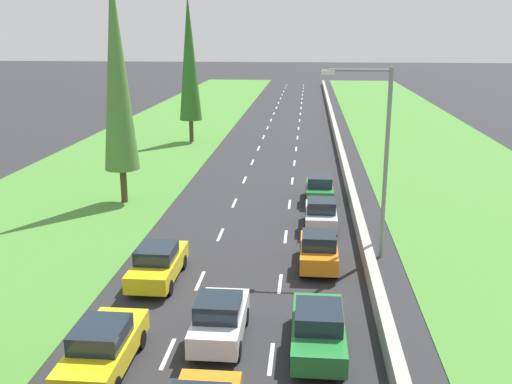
{
  "coord_description": "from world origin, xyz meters",
  "views": [
    {
      "loc": [
        2.78,
        -2.15,
        10.51
      ],
      "look_at": [
        -0.39,
        33.16,
        0.72
      ],
      "focal_mm": 40.86,
      "sensor_mm": 36.0,
      "label": 1
    }
  ],
  "objects_px": {
    "green_sedan_right_lane": "(318,329)",
    "poplar_tree_third": "(189,58)",
    "green_hatchback_right_lane": "(319,189)",
    "yellow_sedan_left_lane_third": "(158,263)",
    "poplar_tree_second": "(117,70)",
    "orange_hatchback_right_lane": "(319,250)",
    "white_hatchback_centre_lane": "(220,319)",
    "silver_hatchback_right_lane": "(321,214)",
    "street_light_mast": "(379,150)",
    "yellow_sedan_left_lane": "(103,347)"
  },
  "relations": [
    {
      "from": "white_hatchback_centre_lane",
      "to": "poplar_tree_second",
      "type": "distance_m",
      "value": 20.03
    },
    {
      "from": "silver_hatchback_right_lane",
      "to": "green_hatchback_right_lane",
      "type": "relative_size",
      "value": 1.0
    },
    {
      "from": "green_sedan_right_lane",
      "to": "poplar_tree_third",
      "type": "xyz_separation_m",
      "value": [
        -11.89,
        37.97,
        7.26
      ]
    },
    {
      "from": "green_sedan_right_lane",
      "to": "silver_hatchback_right_lane",
      "type": "xyz_separation_m",
      "value": [
        0.32,
        12.79,
        0.02
      ]
    },
    {
      "from": "orange_hatchback_right_lane",
      "to": "silver_hatchback_right_lane",
      "type": "relative_size",
      "value": 1.0
    },
    {
      "from": "yellow_sedan_left_lane_third",
      "to": "green_sedan_right_lane",
      "type": "bearing_deg",
      "value": -36.99
    },
    {
      "from": "orange_hatchback_right_lane",
      "to": "poplar_tree_second",
      "type": "bearing_deg",
      "value": 141.93
    },
    {
      "from": "green_sedan_right_lane",
      "to": "green_hatchback_right_lane",
      "type": "height_order",
      "value": "green_hatchback_right_lane"
    },
    {
      "from": "yellow_sedan_left_lane_third",
      "to": "orange_hatchback_right_lane",
      "type": "bearing_deg",
      "value": 17.19
    },
    {
      "from": "green_sedan_right_lane",
      "to": "silver_hatchback_right_lane",
      "type": "relative_size",
      "value": 1.15
    },
    {
      "from": "white_hatchback_centre_lane",
      "to": "green_hatchback_right_lane",
      "type": "xyz_separation_m",
      "value": [
        3.74,
        17.79,
        0.0
      ]
    },
    {
      "from": "green_sedan_right_lane",
      "to": "orange_hatchback_right_lane",
      "type": "distance_m",
      "value": 7.32
    },
    {
      "from": "orange_hatchback_right_lane",
      "to": "white_hatchback_centre_lane",
      "type": "height_order",
      "value": "same"
    },
    {
      "from": "yellow_sedan_left_lane",
      "to": "silver_hatchback_right_lane",
      "type": "relative_size",
      "value": 1.15
    },
    {
      "from": "white_hatchback_centre_lane",
      "to": "poplar_tree_second",
      "type": "xyz_separation_m",
      "value": [
        -8.61,
        16.49,
        7.42
      ]
    },
    {
      "from": "green_sedan_right_lane",
      "to": "poplar_tree_second",
      "type": "bearing_deg",
      "value": 125.55
    },
    {
      "from": "poplar_tree_second",
      "to": "poplar_tree_third",
      "type": "xyz_separation_m",
      "value": [
        0.13,
        21.14,
        -0.18
      ]
    },
    {
      "from": "white_hatchback_centre_lane",
      "to": "street_light_mast",
      "type": "relative_size",
      "value": 0.43
    },
    {
      "from": "green_sedan_right_lane",
      "to": "yellow_sedan_left_lane_third",
      "type": "xyz_separation_m",
      "value": [
        -6.86,
        5.17,
        0.0
      ]
    },
    {
      "from": "silver_hatchback_right_lane",
      "to": "poplar_tree_third",
      "type": "relative_size",
      "value": 0.28
    },
    {
      "from": "yellow_sedan_left_lane",
      "to": "street_light_mast",
      "type": "bearing_deg",
      "value": 48.03
    },
    {
      "from": "green_sedan_right_lane",
      "to": "yellow_sedan_left_lane",
      "type": "bearing_deg",
      "value": -165.17
    },
    {
      "from": "poplar_tree_second",
      "to": "poplar_tree_third",
      "type": "bearing_deg",
      "value": 89.64
    },
    {
      "from": "green_hatchback_right_lane",
      "to": "poplar_tree_second",
      "type": "bearing_deg",
      "value": -173.97
    },
    {
      "from": "yellow_sedan_left_lane_third",
      "to": "poplar_tree_second",
      "type": "xyz_separation_m",
      "value": [
        -5.17,
        11.67,
        7.44
      ]
    },
    {
      "from": "yellow_sedan_left_lane",
      "to": "poplar_tree_third",
      "type": "bearing_deg",
      "value": 97.22
    },
    {
      "from": "white_hatchback_centre_lane",
      "to": "silver_hatchback_right_lane",
      "type": "distance_m",
      "value": 12.99
    },
    {
      "from": "silver_hatchback_right_lane",
      "to": "green_hatchback_right_lane",
      "type": "bearing_deg",
      "value": 89.94
    },
    {
      "from": "yellow_sedan_left_lane_third",
      "to": "silver_hatchback_right_lane",
      "type": "bearing_deg",
      "value": 46.73
    },
    {
      "from": "orange_hatchback_right_lane",
      "to": "street_light_mast",
      "type": "height_order",
      "value": "street_light_mast"
    },
    {
      "from": "poplar_tree_second",
      "to": "street_light_mast",
      "type": "distance_m",
      "value": 17.08
    },
    {
      "from": "yellow_sedan_left_lane",
      "to": "poplar_tree_second",
      "type": "bearing_deg",
      "value": 105.51
    },
    {
      "from": "orange_hatchback_right_lane",
      "to": "white_hatchback_centre_lane",
      "type": "xyz_separation_m",
      "value": [
        -3.54,
        -6.98,
        0.0
      ]
    },
    {
      "from": "street_light_mast",
      "to": "orange_hatchback_right_lane",
      "type": "bearing_deg",
      "value": -149.39
    },
    {
      "from": "poplar_tree_second",
      "to": "poplar_tree_third",
      "type": "height_order",
      "value": "poplar_tree_second"
    },
    {
      "from": "yellow_sedan_left_lane",
      "to": "orange_hatchback_right_lane",
      "type": "height_order",
      "value": "orange_hatchback_right_lane"
    },
    {
      "from": "white_hatchback_centre_lane",
      "to": "poplar_tree_second",
      "type": "height_order",
      "value": "poplar_tree_second"
    },
    {
      "from": "green_sedan_right_lane",
      "to": "yellow_sedan_left_lane_third",
      "type": "bearing_deg",
      "value": 143.01
    },
    {
      "from": "orange_hatchback_right_lane",
      "to": "street_light_mast",
      "type": "xyz_separation_m",
      "value": [
        2.67,
        1.58,
        4.4
      ]
    },
    {
      "from": "yellow_sedan_left_lane",
      "to": "green_hatchback_right_lane",
      "type": "relative_size",
      "value": 1.15
    },
    {
      "from": "white_hatchback_centre_lane",
      "to": "street_light_mast",
      "type": "distance_m",
      "value": 11.45
    },
    {
      "from": "green_sedan_right_lane",
      "to": "poplar_tree_second",
      "type": "xyz_separation_m",
      "value": [
        -12.03,
        16.83,
        7.44
      ]
    },
    {
      "from": "green_sedan_right_lane",
      "to": "orange_hatchback_right_lane",
      "type": "bearing_deg",
      "value": 89.1
    },
    {
      "from": "silver_hatchback_right_lane",
      "to": "green_hatchback_right_lane",
      "type": "height_order",
      "value": "same"
    },
    {
      "from": "orange_hatchback_right_lane",
      "to": "poplar_tree_second",
      "type": "distance_m",
      "value": 17.12
    },
    {
      "from": "green_sedan_right_lane",
      "to": "yellow_sedan_left_lane",
      "type": "relative_size",
      "value": 1.0
    },
    {
      "from": "green_hatchback_right_lane",
      "to": "poplar_tree_second",
      "type": "height_order",
      "value": "poplar_tree_second"
    },
    {
      "from": "silver_hatchback_right_lane",
      "to": "poplar_tree_second",
      "type": "relative_size",
      "value": 0.27
    },
    {
      "from": "green_sedan_right_lane",
      "to": "yellow_sedan_left_lane_third",
      "type": "distance_m",
      "value": 8.59
    },
    {
      "from": "yellow_sedan_left_lane_third",
      "to": "silver_hatchback_right_lane",
      "type": "relative_size",
      "value": 1.15
    }
  ]
}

